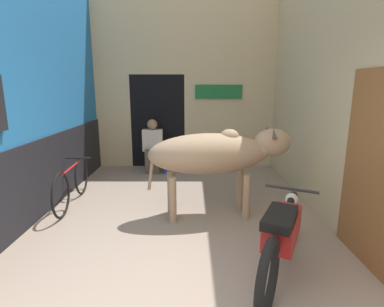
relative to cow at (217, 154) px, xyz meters
The scene contains 8 objects.
wall_left_shopfront 2.93m from the cow, behind, with size 0.25×4.92×4.10m.
wall_back_with_doorway 3.31m from the cow, 104.07° to the left, with size 4.18×0.93×4.10m.
wall_right_with_door 2.00m from the cow, 12.45° to the left, with size 0.22×4.92×4.10m.
cow is the anchor object (origin of this frame).
motorcycle_near 1.65m from the cow, 69.90° to the right, with size 0.94×1.76×0.80m.
bicycle 2.44m from the cow, 169.49° to the left, with size 0.44×1.70×0.70m.
shopkeeper_seated 2.67m from the cow, 118.08° to the left, with size 0.44×0.34×1.20m.
plastic_stool 2.57m from the cow, 111.54° to the left, with size 0.32×0.32×0.44m.
Camera 1 is at (0.17, -2.18, 1.91)m, focal length 28.00 mm.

